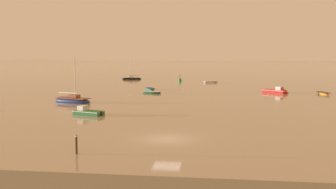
% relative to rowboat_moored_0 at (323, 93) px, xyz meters
% --- Properties ---
extents(ground_plane, '(800.00, 800.00, 0.00)m').
position_rel_rowboat_moored_0_xyz_m(ground_plane, '(-24.46, -41.93, -0.15)').
color(ground_plane, tan).
extents(rowboat_moored_0, '(1.95, 3.75, 0.56)m').
position_rel_rowboat_moored_0_xyz_m(rowboat_moored_0, '(0.00, 0.00, 0.00)').
color(rowboat_moored_0, orange).
rests_on(rowboat_moored_0, ground).
extents(rowboat_moored_1, '(4.10, 2.17, 0.62)m').
position_rel_rowboat_moored_0_xyz_m(rowboat_moored_1, '(-32.54, -2.36, 0.01)').
color(rowboat_moored_1, '#23602D').
rests_on(rowboat_moored_1, ground).
extents(motorboat_moored_3, '(5.26, 4.29, 1.95)m').
position_rel_rowboat_moored_0_xyz_m(motorboat_moored_3, '(-8.17, 0.92, 0.14)').
color(motorboat_moored_3, red).
rests_on(motorboat_moored_3, ground).
extents(motorboat_moored_5, '(4.70, 2.89, 1.69)m').
position_rel_rowboat_moored_0_xyz_m(motorboat_moored_5, '(-36.56, -29.37, 0.10)').
color(motorboat_moored_5, '#23602D').
rests_on(motorboat_moored_5, ground).
extents(rowboat_moored_2, '(2.93, 4.18, 0.63)m').
position_rel_rowboat_moored_0_xyz_m(rowboat_moored_2, '(-33.98, 4.25, 0.02)').
color(rowboat_moored_2, '#197084').
rests_on(rowboat_moored_2, ground).
extents(sailboat_moored_0, '(6.00, 3.19, 6.43)m').
position_rel_rowboat_moored_0_xyz_m(sailboat_moored_0, '(-45.19, 36.83, 0.13)').
color(sailboat_moored_0, black).
rests_on(sailboat_moored_0, ground).
extents(rowboat_moored_3, '(4.20, 2.77, 0.63)m').
position_rel_rowboat_moored_0_xyz_m(rowboat_moored_3, '(-21.60, 26.83, 0.02)').
color(rowboat_moored_3, white).
rests_on(rowboat_moored_3, ground).
extents(sailboat_moored_1, '(7.04, 4.17, 7.54)m').
position_rel_rowboat_moored_0_xyz_m(sailboat_moored_1, '(-42.54, -17.81, 0.17)').
color(sailboat_moored_1, navy).
rests_on(sailboat_moored_1, ground).
extents(channel_buoy, '(0.90, 0.90, 2.30)m').
position_rel_rowboat_moored_0_xyz_m(channel_buoy, '(-30.20, 30.91, 0.31)').
color(channel_buoy, '#198C2D').
rests_on(channel_buoy, ground).
extents(mooring_post_near, '(0.22, 0.22, 1.58)m').
position_rel_rowboat_moored_0_xyz_m(mooring_post_near, '(-30.66, -47.89, 0.53)').
color(mooring_post_near, '#423323').
rests_on(mooring_post_near, ground).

